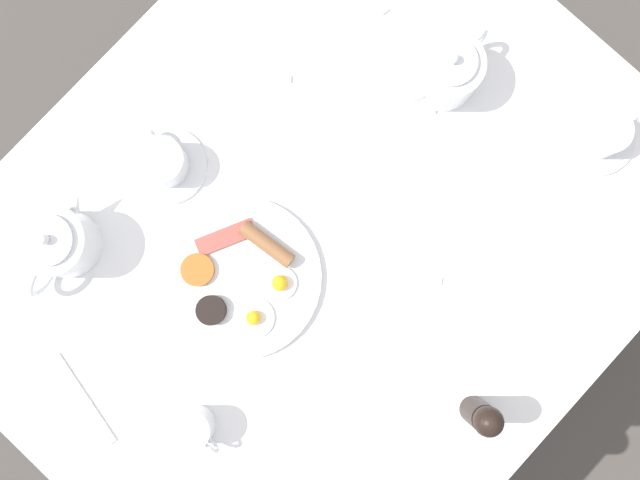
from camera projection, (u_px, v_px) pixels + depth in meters
ground_plane at (320, 260)px, 1.79m from camera, size 8.00×8.00×0.00m
table at (320, 243)px, 1.14m from camera, size 1.02×1.21×0.71m
breakfast_plate at (241, 277)px, 1.07m from camera, size 0.28×0.28×0.04m
teapot_near at (58, 243)px, 1.04m from camera, size 0.12×0.19×0.11m
teapot_far at (447, 70)px, 1.06m from camera, size 0.12×0.20×0.11m
teacup_with_saucer_left at (164, 163)px, 1.07m from camera, size 0.14×0.14×0.06m
teacup_with_saucer_right at (602, 134)px, 1.07m from camera, size 0.14×0.14×0.06m
creamer_jug at (194, 429)px, 1.03m from camera, size 0.09×0.06×0.06m
salt_grinder at (483, 417)px, 1.00m from camera, size 0.05×0.05×0.12m
knife_by_plate at (233, 78)px, 1.10m from camera, size 0.16×0.15×0.00m
spoon_for_tea at (394, 271)px, 1.08m from camera, size 0.15×0.10×0.00m
fork_spare at (84, 399)px, 1.06m from camera, size 0.18×0.05×0.00m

